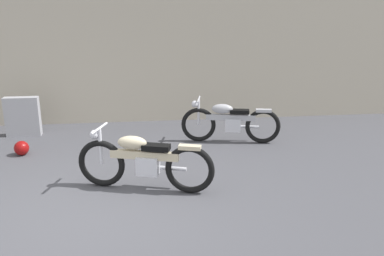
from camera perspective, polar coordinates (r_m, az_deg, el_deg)
ground_plane at (r=5.92m, az=-13.92°, el=-11.02°), size 40.00×40.00×0.00m
building_wall at (r=9.95m, az=-11.52°, el=9.91°), size 18.00×0.30×3.19m
stone_marker at (r=9.51m, az=-22.37°, el=1.47°), size 0.71×0.20×0.84m
helmet at (r=8.35m, az=-22.49°, el=-2.58°), size 0.27×0.27×0.27m
motorcycle_cream at (r=6.24m, az=-6.72°, el=-4.55°), size 2.05×0.85×0.95m
motorcycle_silver at (r=8.39m, az=5.23°, el=0.88°), size 1.98×0.67×0.90m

